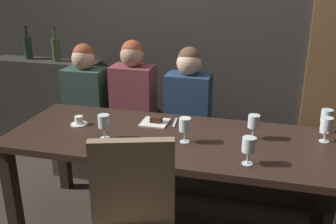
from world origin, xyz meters
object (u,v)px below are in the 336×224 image
(wine_glass_center_back, at_px, (249,146))
(wine_glass_end_left, at_px, (326,125))
(wine_glass_near_left, at_px, (327,117))
(diner_redhead, at_px, (86,88))
(wine_glass_far_left, at_px, (185,125))
(diner_far_end, at_px, (188,96))
(wine_glass_center_front, at_px, (104,122))
(banquette_bench, at_px, (191,159))
(wine_bottle_dark_red, at_px, (28,47))
(espresso_cup, at_px, (79,121))
(dining_table, at_px, (172,149))
(fork_on_table, at_px, (175,122))
(diner_bearded, at_px, (133,89))
(dessert_plate, at_px, (155,121))
(wine_bottle_pale_label, at_px, (56,49))
(wine_glass_near_right, at_px, (254,122))
(chair_near_side, at_px, (133,224))

(wine_glass_center_back, xyz_separation_m, wine_glass_end_left, (0.46, 0.44, -0.00))
(wine_glass_near_left, xyz_separation_m, wine_glass_end_left, (-0.02, -0.16, -0.00))
(diner_redhead, relative_size, wine_glass_far_left, 4.53)
(diner_far_end, distance_m, wine_glass_near_left, 1.07)
(wine_glass_center_front, bearing_deg, banquette_bench, 63.34)
(wine_bottle_dark_red, bearing_deg, espresso_cup, -44.15)
(dining_table, distance_m, wine_bottle_dark_red, 2.07)
(diner_far_end, bearing_deg, fork_on_table, -91.23)
(wine_glass_center_back, height_order, wine_glass_end_left, same)
(banquette_bench, relative_size, wine_glass_end_left, 15.24)
(diner_bearded, distance_m, espresso_cup, 0.71)
(banquette_bench, relative_size, dessert_plate, 13.16)
(wine_bottle_pale_label, distance_m, wine_glass_far_left, 1.88)
(wine_bottle_dark_red, height_order, wine_bottle_pale_label, same)
(wine_glass_near_right, bearing_deg, wine_glass_center_front, -165.67)
(wine_glass_far_left, height_order, wine_glass_end_left, same)
(banquette_bench, xyz_separation_m, wine_bottle_pale_label, (-1.41, 0.33, 0.84))
(espresso_cup, bearing_deg, chair_near_side, -48.80)
(diner_bearded, xyz_separation_m, wine_bottle_dark_red, (-1.21, 0.32, 0.25))
(wine_bottle_dark_red, distance_m, fork_on_table, 1.90)
(wine_glass_near_right, height_order, fork_on_table, wine_glass_near_right)
(wine_bottle_dark_red, height_order, wine_glass_far_left, wine_bottle_dark_red)
(wine_bottle_dark_red, xyz_separation_m, wine_glass_near_left, (2.72, -0.71, -0.22))
(diner_redhead, xyz_separation_m, wine_glass_near_right, (1.49, -0.61, 0.06))
(dining_table, bearing_deg, wine_glass_end_left, 10.21)
(wine_glass_far_left, bearing_deg, diner_far_end, 99.95)
(dining_table, bearing_deg, wine_bottle_dark_red, 148.79)
(dining_table, xyz_separation_m, diner_bearded, (-0.53, 0.73, 0.17))
(wine_bottle_pale_label, bearing_deg, wine_bottle_dark_red, 176.22)
(wine_glass_far_left, height_order, wine_glass_center_front, same)
(wine_bottle_dark_red, height_order, dessert_plate, wine_bottle_dark_red)
(diner_bearded, relative_size, fork_on_table, 4.65)
(diner_bearded, distance_m, wine_glass_center_front, 0.87)
(diner_redhead, height_order, wine_glass_near_left, diner_redhead)
(wine_bottle_dark_red, xyz_separation_m, wine_bottle_pale_label, (0.32, -0.02, 0.00))
(wine_glass_end_left, xyz_separation_m, fork_on_table, (-1.01, 0.07, -0.11))
(diner_redhead, xyz_separation_m, wine_bottle_pale_label, (-0.44, 0.31, 0.27))
(wine_glass_near_right, bearing_deg, chair_near_side, -123.25)
(chair_near_side, bearing_deg, dessert_plate, 99.20)
(diner_bearded, relative_size, espresso_cup, 6.58)
(diner_redhead, distance_m, wine_glass_far_left, 1.32)
(diner_far_end, xyz_separation_m, dessert_plate, (-0.15, -0.47, -0.06))
(diner_far_end, xyz_separation_m, fork_on_table, (-0.01, -0.43, -0.07))
(wine_glass_near_right, bearing_deg, wine_glass_far_left, -158.67)
(banquette_bench, bearing_deg, espresso_cup, -136.50)
(wine_glass_near_left, xyz_separation_m, espresso_cup, (-1.68, -0.29, -0.09))
(dessert_plate, bearing_deg, diner_far_end, 72.76)
(wine_glass_far_left, xyz_separation_m, wine_glass_center_front, (-0.52, -0.08, 0.00))
(diner_redhead, bearing_deg, wine_glass_center_back, -33.50)
(wine_glass_center_front, xyz_separation_m, wine_glass_end_left, (1.39, 0.31, -0.00))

